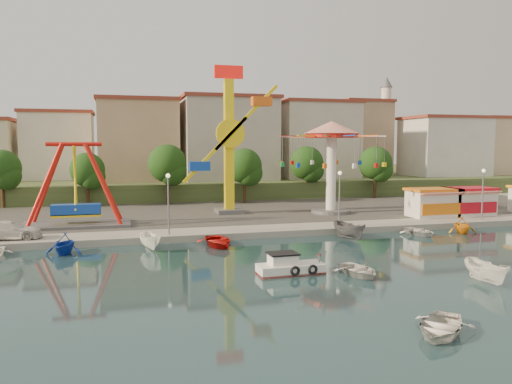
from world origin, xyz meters
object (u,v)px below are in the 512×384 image
object	(u,v)px
rowboat_a	(359,270)
skiff	(487,272)
kamikaze_tower	(233,144)
wave_swinger	(331,146)
pirate_ship_ride	(75,186)
van	(9,230)
cabin_motorboat	(289,268)

from	to	relation	value
rowboat_a	skiff	xyz separation A→B (m)	(6.61, -3.63, 0.33)
kamikaze_tower	wave_swinger	size ratio (longest dim) A/B	1.42
pirate_ship_ride	van	size ratio (longest dim) A/B	1.95
pirate_ship_ride	cabin_motorboat	size ratio (longest dim) A/B	2.30
cabin_motorboat	rowboat_a	size ratio (longest dim) A/B	1.23
rowboat_a	skiff	bearing A→B (deg)	-36.30
pirate_ship_ride	kamikaze_tower	bearing A→B (deg)	16.26
wave_swinger	rowboat_a	xyz separation A→B (m)	(-8.47, -23.77, -7.83)
cabin_motorboat	van	bearing A→B (deg)	141.87
rowboat_a	van	xyz separation A→B (m)	(-23.50, 15.95, 0.98)
skiff	van	size ratio (longest dim) A/B	0.71
pirate_ship_ride	kamikaze_tower	xyz separation A→B (m)	(16.37, 4.78, 4.06)
cabin_motorboat	pirate_ship_ride	bearing A→B (deg)	124.34
rowboat_a	skiff	size ratio (longest dim) A/B	0.97
kamikaze_tower	skiff	world-z (taller)	kamikaze_tower
cabin_motorboat	rowboat_a	world-z (taller)	cabin_motorboat
cabin_motorboat	skiff	xyz separation A→B (m)	(10.75, -5.22, 0.30)
wave_swinger	rowboat_a	size ratio (longest dim) A/B	3.28
kamikaze_tower	van	bearing A→B (deg)	-153.61
cabin_motorboat	skiff	size ratio (longest dim) A/B	1.20
kamikaze_tower	wave_swinger	xyz separation A→B (m)	(10.79, -2.69, -0.26)
pirate_ship_ride	kamikaze_tower	size ratio (longest dim) A/B	0.61
cabin_motorboat	van	xyz separation A→B (m)	(-19.36, 14.35, 0.94)
wave_swinger	van	world-z (taller)	wave_swinger
kamikaze_tower	cabin_motorboat	bearing A→B (deg)	-94.18
pirate_ship_ride	cabin_motorboat	bearing A→B (deg)	-54.07
rowboat_a	van	distance (m)	28.41
wave_swinger	cabin_motorboat	bearing A→B (deg)	-119.62
cabin_motorboat	van	distance (m)	24.12
pirate_ship_ride	rowboat_a	bearing A→B (deg)	-49.23
kamikaze_tower	wave_swinger	world-z (taller)	kamikaze_tower
kamikaze_tower	wave_swinger	distance (m)	11.12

